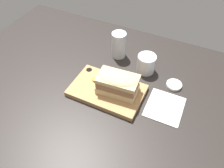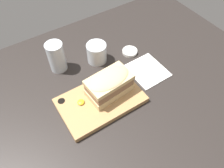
# 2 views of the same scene
# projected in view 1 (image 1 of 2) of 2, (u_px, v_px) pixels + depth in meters

# --- Properties ---
(dining_table) EXTENTS (1.47, 0.97, 0.02)m
(dining_table) POSITION_uv_depth(u_px,v_px,m) (105.00, 91.00, 0.94)
(dining_table) COLOR #282321
(dining_table) RESTS_ON ground
(serving_board) EXTENTS (0.30, 0.19, 0.02)m
(serving_board) POSITION_uv_depth(u_px,v_px,m) (107.00, 90.00, 0.92)
(serving_board) COLOR tan
(serving_board) RESTS_ON dining_table
(sandwich) EXTENTS (0.17, 0.11, 0.09)m
(sandwich) POSITION_uv_depth(u_px,v_px,m) (118.00, 82.00, 0.87)
(sandwich) COLOR #DBBC84
(sandwich) RESTS_ON serving_board
(mustard_dollop) EXTENTS (0.03, 0.03, 0.01)m
(mustard_dollop) POSITION_uv_depth(u_px,v_px,m) (95.00, 79.00, 0.94)
(mustard_dollop) COLOR gold
(mustard_dollop) RESTS_ON serving_board
(water_glass) EXTENTS (0.07, 0.07, 0.13)m
(water_glass) POSITION_uv_depth(u_px,v_px,m) (119.00, 46.00, 1.05)
(water_glass) COLOR silver
(water_glass) RESTS_ON dining_table
(wine_glass) EXTENTS (0.08, 0.08, 0.08)m
(wine_glass) POSITION_uv_depth(u_px,v_px,m) (146.00, 64.00, 0.99)
(wine_glass) COLOR silver
(wine_glass) RESTS_ON dining_table
(napkin) EXTENTS (0.14, 0.16, 0.00)m
(napkin) POSITION_uv_depth(u_px,v_px,m) (165.00, 107.00, 0.87)
(napkin) COLOR white
(napkin) RESTS_ON dining_table
(condiment_dish) EXTENTS (0.07, 0.07, 0.01)m
(condiment_dish) POSITION_uv_depth(u_px,v_px,m) (174.00, 85.00, 0.94)
(condiment_dish) COLOR white
(condiment_dish) RESTS_ON dining_table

